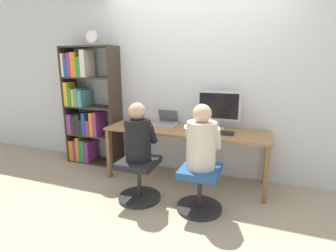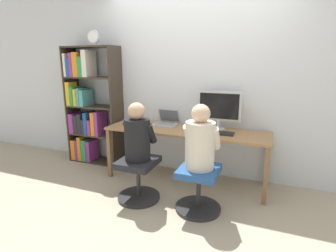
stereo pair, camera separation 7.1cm
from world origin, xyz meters
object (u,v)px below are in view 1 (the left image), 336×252
at_px(laptop, 166,122).
at_px(person_at_monitor, 201,141).
at_px(keyboard, 217,132).
at_px(person_at_laptop, 138,135).
at_px(office_chair_left, 200,186).
at_px(bookshelf, 85,109).
at_px(desk_clock, 92,37).
at_px(desktop_monitor, 218,108).
at_px(office_chair_right, 139,177).

height_order(laptop, person_at_monitor, person_at_monitor).
xyz_separation_m(keyboard, person_at_laptop, (-0.77, -0.61, 0.05)).
bearing_deg(office_chair_left, person_at_laptop, -178.60).
bearing_deg(person_at_laptop, office_chair_left, 1.40).
xyz_separation_m(person_at_laptop, bookshelf, (-1.30, 0.79, 0.08)).
relative_size(office_chair_left, bookshelf, 0.28).
bearing_deg(person_at_monitor, desk_clock, 158.55).
relative_size(laptop, bookshelf, 0.17).
relative_size(desktop_monitor, office_chair_left, 1.13).
xyz_separation_m(desktop_monitor, person_at_laptop, (-0.73, -0.84, -0.21)).
bearing_deg(desk_clock, person_at_monitor, -21.45).
distance_m(desktop_monitor, desk_clock, 2.00).
height_order(person_at_laptop, bookshelf, bookshelf).
relative_size(keyboard, person_at_monitor, 0.59).
bearing_deg(person_at_laptop, bookshelf, 148.64).
distance_m(desktop_monitor, keyboard, 0.35).
height_order(laptop, office_chair_right, laptop).
distance_m(laptop, person_at_monitor, 1.05).
bearing_deg(laptop, office_chair_left, -49.30).
distance_m(desktop_monitor, person_at_monitor, 0.84).
xyz_separation_m(desktop_monitor, bookshelf, (-2.04, -0.05, -0.13)).
bearing_deg(keyboard, laptop, 164.78).
bearing_deg(keyboard, office_chair_right, -141.27).
relative_size(person_at_laptop, desk_clock, 3.14).
relative_size(desktop_monitor, person_at_monitor, 0.83).
relative_size(laptop, desk_clock, 1.49).
relative_size(office_chair_left, person_at_monitor, 0.73).
distance_m(person_at_monitor, desk_clock, 2.19).
bearing_deg(keyboard, office_chair_left, -96.02).
bearing_deg(bookshelf, desktop_monitor, 1.33).
height_order(office_chair_left, desk_clock, desk_clock).
xyz_separation_m(office_chair_left, office_chair_right, (-0.71, -0.02, 0.00)).
bearing_deg(person_at_monitor, bookshelf, 159.03).
bearing_deg(laptop, bookshelf, -178.84).
bearing_deg(bookshelf, office_chair_right, -31.51).
bearing_deg(desktop_monitor, laptop, -178.38).
relative_size(office_chair_left, desk_clock, 2.37).
bearing_deg(desktop_monitor, keyboard, -80.51).
bearing_deg(desktop_monitor, office_chair_right, -131.02).
distance_m(office_chair_right, desk_clock, 2.06).
height_order(office_chair_left, bookshelf, bookshelf).
bearing_deg(laptop, person_at_monitor, -49.12).
height_order(keyboard, bookshelf, bookshelf).
bearing_deg(office_chair_right, keyboard, 38.73).
xyz_separation_m(laptop, office_chair_right, (-0.02, -0.82, -0.48)).
xyz_separation_m(office_chair_right, bookshelf, (-1.30, 0.80, 0.58)).
distance_m(office_chair_right, person_at_monitor, 0.87).
bearing_deg(keyboard, person_at_monitor, -96.07).
distance_m(desktop_monitor, office_chair_left, 1.09).
height_order(desktop_monitor, office_chair_left, desktop_monitor).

